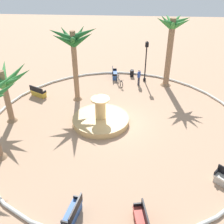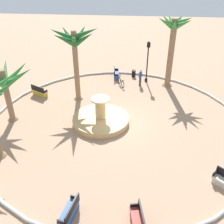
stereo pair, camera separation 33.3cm
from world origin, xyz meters
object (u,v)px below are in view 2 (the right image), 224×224
fountain (101,119)px  bench_southeast (69,213)px  palm_tree_by_curb (4,81)px  lamppost (148,58)px  palm_tree_far_side (173,36)px  bicycle_red_frame (121,82)px  bench_southwest (138,222)px  bench_east (40,92)px  palm_tree_near_fountain (75,46)px  person_cyclist_helmet (140,77)px  trash_bin (134,73)px  bench_north (116,75)px

fountain → bench_southeast: bearing=87.0°
palm_tree_by_curb → lamppost: palm_tree_by_curb is taller
palm_tree_far_side → bicycle_red_frame: palm_tree_far_side is taller
bench_southeast → bench_southwest: (-3.33, 0.20, 0.00)m
bench_east → bench_southwest: (-9.01, 12.64, 0.00)m
bench_southwest → lamppost: (-0.76, -16.64, 2.08)m
palm_tree_near_fountain → person_cyclist_helmet: bearing=-148.5°
palm_tree_by_curb → bicycle_red_frame: 11.06m
trash_bin → bicycle_red_frame: 2.57m
palm_tree_by_curb → bench_southwest: bearing=139.3°
palm_tree_near_fountain → palm_tree_by_curb: (4.48, 3.84, -1.50)m
bicycle_red_frame → lamppost: bearing=-153.8°
fountain → lamppost: size_ratio=1.04×
fountain → palm_tree_by_curb: (6.95, 0.26, 3.01)m
palm_tree_far_side → bench_southwest: 16.66m
palm_tree_near_fountain → bench_east: 5.79m
palm_tree_far_side → bench_southeast: 17.36m
fountain → bicycle_red_frame: fountain is taller
fountain → bench_southwest: 9.18m
palm_tree_far_side → bench_southwest: (2.82, 15.79, -4.51)m
fountain → palm_tree_near_fountain: palm_tree_near_fountain is taller
bench_east → bicycle_red_frame: size_ratio=1.03×
fountain → bench_southwest: size_ratio=2.60×
bicycle_red_frame → bench_north: bearing=-71.3°
bench_north → trash_bin: 1.88m
bench_north → bench_southeast: (0.97, 17.07, 0.00)m
bench_southeast → trash_bin: 17.71m
lamppost → bench_southwest: bearing=87.4°
bench_north → palm_tree_by_curb: bearing=49.7°
palm_tree_near_fountain → bicycle_red_frame: bearing=-139.2°
lamppost → bicycle_red_frame: 3.45m
palm_tree_far_side → bench_north: (5.18, -1.47, -4.51)m
bench_north → bicycle_red_frame: bearing=108.7°
palm_tree_by_curb → person_cyclist_helmet: (-9.96, -7.19, -2.41)m
fountain → palm_tree_near_fountain: 6.26m
lamppost → bench_east: bearing=22.3°
palm_tree_far_side → bicycle_red_frame: bearing=4.8°
bench_southeast → bicycle_red_frame: bench_southeast is taller
palm_tree_far_side → trash_bin: 5.89m
bicycle_red_frame → person_cyclist_helmet: size_ratio=0.98×
palm_tree_far_side → bench_southwest: bearing=79.9°
fountain → bicycle_red_frame: 6.79m
palm_tree_near_fountain → palm_tree_by_curb: bearing=40.6°
fountain → person_cyclist_helmet: 7.58m
bench_southwest → person_cyclist_helmet: bearing=-90.5°
bench_southwest → person_cyclist_helmet: (-0.14, -15.65, 0.57)m
fountain → trash_bin: bearing=-104.7°
trash_bin → bicycle_red_frame: bicycle_red_frame is taller
palm_tree_by_curb → bicycle_red_frame: palm_tree_by_curb is taller
bench_north → trash_bin: bearing=-167.2°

